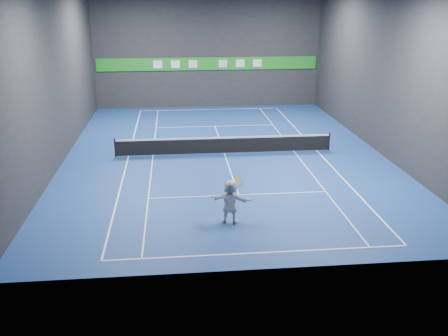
{
  "coord_description": "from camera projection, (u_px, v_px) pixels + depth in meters",
  "views": [
    {
      "loc": [
        -2.81,
        -27.46,
        8.66
      ],
      "look_at": [
        -0.72,
        -6.88,
        1.5
      ],
      "focal_mm": 40.0,
      "sensor_mm": 36.0,
      "label": 1
    }
  ],
  "objects": [
    {
      "name": "center_service_line",
      "position": [
        224.0,
        153.0,
        28.91
      ],
      "size": [
        0.06,
        12.8,
        0.01
      ],
      "primitive_type": "cube",
      "color": "white",
      "rests_on": "ground"
    },
    {
      "name": "wall_left",
      "position": [
        57.0,
        78.0,
        26.58
      ],
      "size": [
        0.1,
        26.0,
        9.0
      ],
      "primitive_type": "cube",
      "color": "#252528",
      "rests_on": "ground"
    },
    {
      "name": "player",
      "position": [
        230.0,
        202.0,
        19.85
      ],
      "size": [
        1.75,
        1.02,
        1.8
      ],
      "primitive_type": "imported",
      "rotation": [
        0.0,
        0.0,
        2.83
      ],
      "color": "silver",
      "rests_on": "ground"
    },
    {
      "name": "baseline_near",
      "position": [
        258.0,
        253.0,
        17.74
      ],
      "size": [
        10.98,
        0.08,
        0.01
      ],
      "primitive_type": "cube",
      "color": "white",
      "rests_on": "ground"
    },
    {
      "name": "tennis_ball",
      "position": [
        227.0,
        159.0,
        19.32
      ],
      "size": [
        0.07,
        0.07,
        0.07
      ],
      "primitive_type": "sphere",
      "color": "#B6DB24",
      "rests_on": "player"
    },
    {
      "name": "sponsor_banner",
      "position": [
        208.0,
        64.0,
        39.93
      ],
      "size": [
        17.64,
        0.11,
        1.0
      ],
      "color": "#1F8F22",
      "rests_on": "wall_back"
    },
    {
      "name": "service_line_near",
      "position": [
        238.0,
        195.0,
        22.9
      ],
      "size": [
        8.23,
        0.06,
        0.01
      ],
      "primitive_type": "cube",
      "color": "white",
      "rests_on": "ground"
    },
    {
      "name": "wall_back",
      "position": [
        208.0,
        51.0,
        39.66
      ],
      "size": [
        18.0,
        0.1,
        9.0
      ],
      "primitive_type": "cube",
      "color": "#252528",
      "rests_on": "ground"
    },
    {
      "name": "sideline_singles_left",
      "position": [
        153.0,
        156.0,
        28.52
      ],
      "size": [
        0.06,
        23.78,
        0.01
      ],
      "primitive_type": "cube",
      "color": "white",
      "rests_on": "ground"
    },
    {
      "name": "wall_right",
      "position": [
        382.0,
        73.0,
        28.3
      ],
      "size": [
        0.1,
        26.0,
        9.0
      ],
      "primitive_type": "cube",
      "color": "#252528",
      "rests_on": "ground"
    },
    {
      "name": "sideline_singles_right",
      "position": [
        294.0,
        151.0,
        29.31
      ],
      "size": [
        0.06,
        23.78,
        0.01
      ],
      "primitive_type": "cube",
      "color": "white",
      "rests_on": "ground"
    },
    {
      "name": "ground",
      "position": [
        224.0,
        153.0,
        28.92
      ],
      "size": [
        26.0,
        26.0,
        0.0
      ],
      "primitive_type": "plane",
      "color": "navy",
      "rests_on": "ground"
    },
    {
      "name": "tennis_net",
      "position": [
        224.0,
        145.0,
        28.74
      ],
      "size": [
        12.5,
        0.1,
        1.07
      ],
      "color": "black",
      "rests_on": "ground"
    },
    {
      "name": "service_line_far",
      "position": [
        215.0,
        126.0,
        34.93
      ],
      "size": [
        8.23,
        0.06,
        0.01
      ],
      "primitive_type": "cube",
      "color": "white",
      "rests_on": "ground"
    },
    {
      "name": "baseline_far",
      "position": [
        209.0,
        109.0,
        40.09
      ],
      "size": [
        10.98,
        0.08,
        0.01
      ],
      "primitive_type": "cube",
      "color": "white",
      "rests_on": "ground"
    },
    {
      "name": "sideline_doubles_right",
      "position": [
        317.0,
        151.0,
        29.44
      ],
      "size": [
        0.08,
        23.78,
        0.01
      ],
      "primitive_type": "cube",
      "color": "white",
      "rests_on": "ground"
    },
    {
      "name": "sideline_doubles_left",
      "position": [
        129.0,
        156.0,
        28.39
      ],
      "size": [
        0.08,
        23.78,
        0.01
      ],
      "primitive_type": "cube",
      "color": "white",
      "rests_on": "ground"
    },
    {
      "name": "tennis_racket",
      "position": [
        238.0,
        184.0,
        19.69
      ],
      "size": [
        0.41,
        0.32,
        0.69
      ],
      "color": "red",
      "rests_on": "player"
    },
    {
      "name": "wall_front",
      "position": [
        268.0,
        140.0,
        15.22
      ],
      "size": [
        18.0,
        0.1,
        9.0
      ],
      "primitive_type": "cube",
      "color": "#252528",
      "rests_on": "ground"
    }
  ]
}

